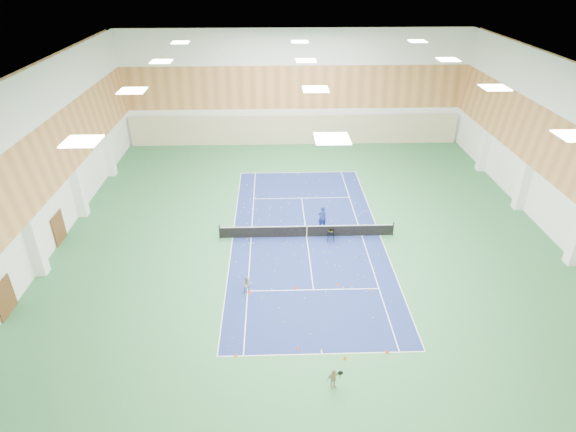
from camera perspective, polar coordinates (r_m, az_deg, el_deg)
The scene contains 22 objects.
ground at distance 35.71m, azimuth 2.23°, elevation -2.48°, with size 40.00×40.00×0.00m, color #2D6A3C.
room_shell at distance 33.00m, azimuth 2.42°, elevation 6.46°, with size 36.00×40.00×12.00m, color white, non-canonical shape.
wood_cladding at distance 32.30m, azimuth 2.50°, elevation 9.74°, with size 36.00×40.00×8.00m, color #C78249, non-canonical shape.
ceiling_light_grid at distance 31.24m, azimuth 2.65°, elevation 16.56°, with size 21.40×25.40×0.06m, color white, non-canonical shape.
court_surface at distance 35.71m, azimuth 2.23°, elevation -2.48°, with size 10.97×23.77×0.01m, color navy.
tennis_balls_scatter at distance 35.69m, azimuth 2.23°, elevation -2.42°, with size 10.57×22.77×0.07m, color #C1D824, non-canonical shape.
tennis_net at distance 35.43m, azimuth 2.24°, elevation -1.72°, with size 12.80×0.10×1.10m, color black, non-canonical shape.
back_curtain at distance 53.02m, azimuth 0.81°, elevation 10.16°, with size 35.40×0.16×3.20m, color #C6B793.
door_left_a at distance 32.37m, azimuth -30.51°, elevation -8.37°, with size 0.08×1.80×2.20m, color #593319.
door_left_b at distance 38.35m, azimuth -25.53°, elevation -1.30°, with size 0.08×1.80×2.20m, color #593319.
coach at distance 36.44m, azimuth 4.07°, elevation -0.12°, with size 0.70×0.46×1.92m, color navy.
child_court at distance 29.94m, azimuth -4.83°, elevation -8.11°, with size 0.58×0.45×1.19m, color gray.
child_apron at distance 24.46m, azimuth 5.38°, elevation -18.60°, with size 0.66×0.27×1.12m, color tan.
ball_cart at distance 35.13m, azimuth 5.12°, elevation -2.31°, with size 0.51×0.51×0.89m, color black, non-canonical shape.
cone_svc_a at distance 30.14m, azimuth -4.61°, elevation -8.96°, with size 0.21×0.21×0.23m, color #FF4B0D.
cone_svc_b at distance 30.44m, azimuth 0.84°, elevation -8.41°, with size 0.22×0.22×0.24m, color #D73E0B.
cone_svc_c at distance 30.87m, azimuth 5.87°, elevation -8.02°, with size 0.19×0.19×0.21m, color #F24E0C.
cone_svc_d at distance 30.73m, azimuth 9.82°, elevation -8.54°, with size 0.18×0.18×0.19m, color orange.
cone_base_a at distance 26.22m, azimuth -6.19°, elevation -16.04°, with size 0.19×0.19×0.21m, color orange.
cone_base_b at distance 26.47m, azimuth 1.10°, elevation -15.33°, with size 0.18×0.18×0.19m, color #FF4E0D.
cone_base_c at distance 26.11m, azimuth 6.77°, elevation -16.30°, with size 0.20×0.20×0.22m, color #E45D0C.
cone_base_d at distance 26.78m, azimuth 11.68°, elevation -15.40°, with size 0.20×0.20×0.22m, color #DA440B.
Camera 1 is at (-2.39, -30.45, 18.51)m, focal length 30.00 mm.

